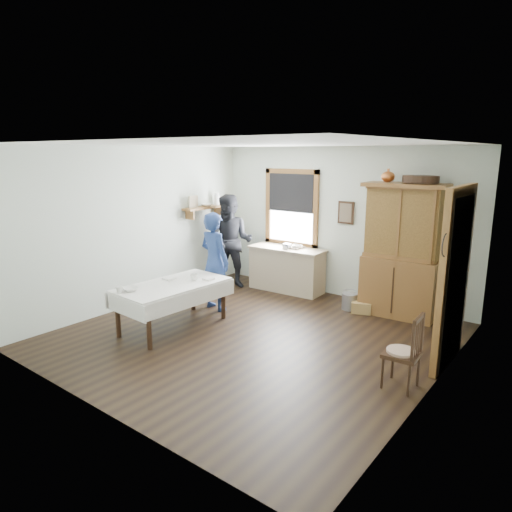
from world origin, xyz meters
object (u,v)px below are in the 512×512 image
china_hutch (401,251)px  dining_table (173,306)px  figure_dark (231,245)px  pail (350,301)px  spindle_chair (402,351)px  wicker_basket (361,307)px  work_counter (287,269)px  woman_blue (215,265)px

china_hutch → dining_table: size_ratio=1.25×
figure_dark → pail: bearing=-18.3°
spindle_chair → pail: bearing=124.9°
dining_table → spindle_chair: spindle_chair is taller
dining_table → wicker_basket: bearing=49.8°
dining_table → pail: dining_table is taller
work_counter → wicker_basket: size_ratio=4.62×
work_counter → china_hutch: 2.29m
pail → woman_blue: 2.35m
spindle_chair → woman_blue: woman_blue is taller
figure_dark → spindle_chair: bearing=-47.3°
work_counter → woman_blue: size_ratio=0.96×
work_counter → pail: (1.45, -0.26, -0.28)m
woman_blue → dining_table: bearing=100.5°
dining_table → spindle_chair: (3.38, 0.32, 0.10)m
china_hutch → wicker_basket: bearing=-156.5°
dining_table → wicker_basket: dining_table is taller
china_hutch → figure_dark: (-3.20, -0.43, -0.23)m
spindle_chair → woman_blue: bearing=165.0°
spindle_chair → woman_blue: size_ratio=0.58×
work_counter → china_hutch: size_ratio=0.68×
work_counter → figure_dark: figure_dark is taller
china_hutch → wicker_basket: size_ratio=6.77×
work_counter → china_hutch: (2.19, -0.03, 0.65)m
pail → wicker_basket: (0.23, -0.03, -0.05)m
pail → wicker_basket: bearing=-8.2°
china_hutch → pail: 1.21m
woman_blue → figure_dark: 1.33m
pail → wicker_basket: 0.24m
pail → figure_dark: (-2.46, -0.20, 0.70)m
spindle_chair → pail: (-1.64, 2.05, -0.30)m
woman_blue → work_counter: bearing=-96.4°
woman_blue → pail: bearing=-136.9°
work_counter → dining_table: 2.64m
dining_table → woman_blue: size_ratio=1.12×
china_hutch → woman_blue: (-2.56, -1.59, -0.30)m
spindle_chair → figure_dark: (-4.09, 1.85, 0.40)m
work_counter → figure_dark: bearing=-158.4°
work_counter → dining_table: work_counter is taller
wicker_basket → woman_blue: woman_blue is taller
work_counter → figure_dark: size_ratio=0.87×
work_counter → wicker_basket: bearing=-12.7°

